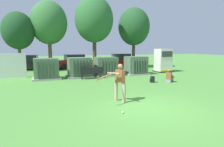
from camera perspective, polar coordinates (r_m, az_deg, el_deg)
The scene contains 18 objects.
ground_plane at distance 8.08m, azimuth 10.93°, elevation -10.20°, with size 96.00×96.00×0.00m, color #51933D.
transformer_west at distance 15.66m, azimuth -19.05°, elevation 1.27°, with size 2.10×1.70×1.62m.
transformer_mid_west at distance 16.01m, azimuth -9.70°, elevation 1.73°, with size 2.10×1.70×1.62m.
transformer_mid_east at distance 16.66m, azimuth -1.84°, elevation 2.08°, with size 2.10×1.70×1.62m.
transformer_east at distance 17.65m, azimuth 7.13°, elevation 2.35°, with size 2.10×1.70×1.62m.
generator_enclosure at distance 19.79m, azimuth 15.02°, elevation 3.76°, with size 1.60×1.40×2.30m.
park_bench at distance 15.04m, azimuth -6.09°, elevation 0.43°, with size 1.81×0.45×0.92m.
batter at distance 8.64m, azimuth 2.20°, elevation -2.19°, with size 1.53×0.99×1.74m.
sports_ball at distance 7.38m, azimuth 3.19°, elevation -11.48°, with size 0.09×0.09×0.09m, color white.
seated_spectator at distance 14.21m, azimuth 16.74°, elevation -0.96°, with size 0.78×0.68×0.96m.
backpack at distance 13.80m, azimuth 11.93°, elevation -1.73°, with size 0.30×0.35×0.44m.
tree_left at distance 21.38m, azimuth -26.22°, elevation 11.36°, with size 3.10×3.10×5.91m.
tree_center_left at distance 21.74m, azimuth -18.35°, elevation 14.14°, with size 3.80×3.80×7.26m.
tree_center_right at distance 21.25m, azimuth -5.36°, elevation 15.68°, with size 4.09×4.09×7.81m.
tree_right at distance 23.25m, azimuth 6.56°, elevation 13.67°, with size 3.68×3.68×7.03m.
parked_car_left_of_center at distance 22.83m, azimuth -24.24°, elevation 2.89°, with size 4.38×2.30×1.62m.
parked_car_right_of_center at distance 22.84m, azimuth -11.43°, elevation 3.44°, with size 4.35×2.23×1.62m.
parked_car_rightmost at distance 24.93m, azimuth 2.54°, elevation 3.96°, with size 4.29×2.10×1.62m.
Camera 1 is at (-4.09, -6.50, 2.50)m, focal length 30.62 mm.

